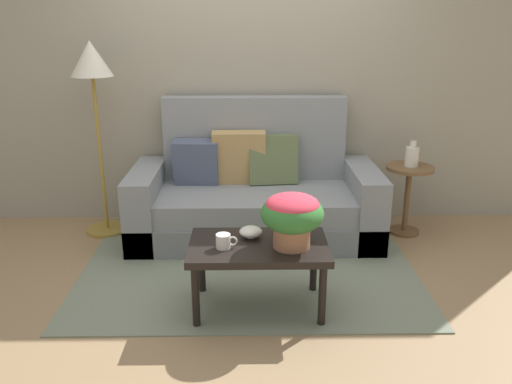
{
  "coord_description": "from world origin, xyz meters",
  "views": [
    {
      "loc": [
        0.0,
        -3.48,
        1.77
      ],
      "look_at": [
        0.06,
        0.01,
        0.6
      ],
      "focal_mm": 36.01,
      "sensor_mm": 36.0,
      "label": 1
    }
  ],
  "objects_px": {
    "floor_lamp": "(92,81)",
    "snack_bowl": "(250,232)",
    "coffee_table": "(258,252)",
    "table_vase": "(411,156)",
    "side_table": "(408,187)",
    "coffee_mug": "(223,241)",
    "potted_plant": "(291,214)",
    "couch": "(253,197)"
  },
  "relations": [
    {
      "from": "table_vase",
      "to": "snack_bowl",
      "type": "bearing_deg",
      "value": -140.33
    },
    {
      "from": "couch",
      "to": "table_vase",
      "type": "xyz_separation_m",
      "value": [
        1.33,
        0.0,
        0.35
      ]
    },
    {
      "from": "coffee_table",
      "to": "table_vase",
      "type": "distance_m",
      "value": 1.82
    },
    {
      "from": "couch",
      "to": "coffee_mug",
      "type": "distance_m",
      "value": 1.31
    },
    {
      "from": "floor_lamp",
      "to": "potted_plant",
      "type": "height_order",
      "value": "floor_lamp"
    },
    {
      "from": "coffee_mug",
      "to": "floor_lamp",
      "type": "bearing_deg",
      "value": 128.91
    },
    {
      "from": "table_vase",
      "to": "floor_lamp",
      "type": "bearing_deg",
      "value": 178.4
    },
    {
      "from": "coffee_table",
      "to": "potted_plant",
      "type": "bearing_deg",
      "value": -12.66
    },
    {
      "from": "couch",
      "to": "floor_lamp",
      "type": "distance_m",
      "value": 1.62
    },
    {
      "from": "floor_lamp",
      "to": "coffee_mug",
      "type": "distance_m",
      "value": 1.92
    },
    {
      "from": "coffee_table",
      "to": "floor_lamp",
      "type": "height_order",
      "value": "floor_lamp"
    },
    {
      "from": "coffee_mug",
      "to": "snack_bowl",
      "type": "bearing_deg",
      "value": 43.5
    },
    {
      "from": "coffee_mug",
      "to": "table_vase",
      "type": "xyz_separation_m",
      "value": [
        1.52,
        1.28,
        0.2
      ]
    },
    {
      "from": "side_table",
      "to": "snack_bowl",
      "type": "distance_m",
      "value": 1.76
    },
    {
      "from": "snack_bowl",
      "to": "coffee_table",
      "type": "bearing_deg",
      "value": -64.16
    },
    {
      "from": "coffee_mug",
      "to": "snack_bowl",
      "type": "height_order",
      "value": "coffee_mug"
    },
    {
      "from": "side_table",
      "to": "floor_lamp",
      "type": "xyz_separation_m",
      "value": [
        -2.61,
        0.08,
        0.89
      ]
    },
    {
      "from": "floor_lamp",
      "to": "table_vase",
      "type": "height_order",
      "value": "floor_lamp"
    },
    {
      "from": "couch",
      "to": "coffee_table",
      "type": "bearing_deg",
      "value": -89.31
    },
    {
      "from": "floor_lamp",
      "to": "table_vase",
      "type": "bearing_deg",
      "value": -1.6
    },
    {
      "from": "couch",
      "to": "floor_lamp",
      "type": "xyz_separation_m",
      "value": [
        -1.29,
        0.08,
        0.97
      ]
    },
    {
      "from": "floor_lamp",
      "to": "snack_bowl",
      "type": "relative_size",
      "value": 11.04
    },
    {
      "from": "coffee_table",
      "to": "coffee_mug",
      "type": "relative_size",
      "value": 6.52
    },
    {
      "from": "side_table",
      "to": "snack_bowl",
      "type": "relative_size",
      "value": 4.11
    },
    {
      "from": "coffee_table",
      "to": "couch",
      "type": "bearing_deg",
      "value": 90.69
    },
    {
      "from": "couch",
      "to": "coffee_mug",
      "type": "height_order",
      "value": "couch"
    },
    {
      "from": "coffee_mug",
      "to": "table_vase",
      "type": "bearing_deg",
      "value": 40.11
    },
    {
      "from": "potted_plant",
      "to": "coffee_mug",
      "type": "height_order",
      "value": "potted_plant"
    },
    {
      "from": "coffee_mug",
      "to": "table_vase",
      "type": "relative_size",
      "value": 0.62
    },
    {
      "from": "floor_lamp",
      "to": "coffee_mug",
      "type": "relative_size",
      "value": 12.22
    },
    {
      "from": "side_table",
      "to": "table_vase",
      "type": "distance_m",
      "value": 0.28
    },
    {
      "from": "side_table",
      "to": "snack_bowl",
      "type": "bearing_deg",
      "value": -140.3
    },
    {
      "from": "floor_lamp",
      "to": "coffee_table",
      "type": "bearing_deg",
      "value": -44.78
    },
    {
      "from": "couch",
      "to": "snack_bowl",
      "type": "relative_size",
      "value": 13.95
    },
    {
      "from": "coffee_table",
      "to": "potted_plant",
      "type": "xyz_separation_m",
      "value": [
        0.2,
        -0.05,
        0.27
      ]
    },
    {
      "from": "floor_lamp",
      "to": "snack_bowl",
      "type": "xyz_separation_m",
      "value": [
        1.26,
        -1.2,
        -0.81
      ]
    },
    {
      "from": "floor_lamp",
      "to": "table_vase",
      "type": "relative_size",
      "value": 7.56
    },
    {
      "from": "potted_plant",
      "to": "snack_bowl",
      "type": "distance_m",
      "value": 0.33
    },
    {
      "from": "floor_lamp",
      "to": "snack_bowl",
      "type": "bearing_deg",
      "value": -43.6
    },
    {
      "from": "coffee_table",
      "to": "potted_plant",
      "type": "relative_size",
      "value": 2.27
    },
    {
      "from": "couch",
      "to": "snack_bowl",
      "type": "height_order",
      "value": "couch"
    },
    {
      "from": "couch",
      "to": "potted_plant",
      "type": "xyz_separation_m",
      "value": [
        0.22,
        -1.27,
        0.32
      ]
    }
  ]
}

